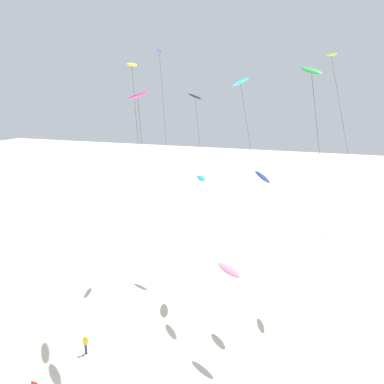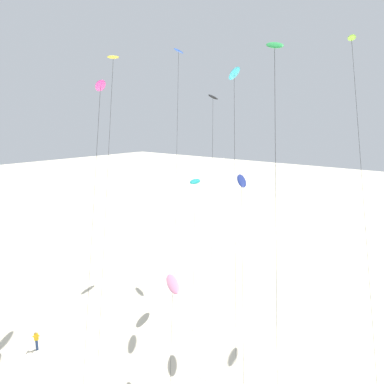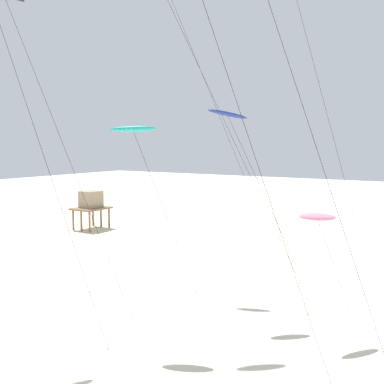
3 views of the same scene
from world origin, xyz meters
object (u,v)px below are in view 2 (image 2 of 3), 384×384
at_px(kite_black, 213,101).
at_px(kite_flyer_nearest, 36,340).
at_px(kite_green, 275,54).
at_px(kite_navy, 242,182).
at_px(kite_yellow, 113,60).
at_px(kite_blue, 179,57).
at_px(kite_cyan, 234,78).
at_px(kite_pink, 173,284).
at_px(kite_lime, 352,43).
at_px(kite_teal, 195,182).
at_px(kite_magenta, 100,88).

height_order(kite_black, kite_flyer_nearest, kite_black).
bearing_deg(kite_green, kite_black, 137.74).
distance_m(kite_navy, kite_yellow, 15.26).
xyz_separation_m(kite_blue, kite_flyer_nearest, (1.88, -19.65, -24.20)).
height_order(kite_cyan, kite_flyer_nearest, kite_cyan).
bearing_deg(kite_green, kite_pink, -144.83).
bearing_deg(kite_lime, kite_teal, -154.63).
distance_m(kite_black, kite_flyer_nearest, 28.59).
bearing_deg(kite_black, kite_flyer_nearest, -95.38).
bearing_deg(kite_magenta, kite_blue, 107.87).
bearing_deg(kite_navy, kite_flyer_nearest, -137.17).
distance_m(kite_magenta, kite_flyer_nearest, 20.79).
bearing_deg(kite_blue, kite_black, 18.23).
bearing_deg(kite_cyan, kite_blue, 154.46).
height_order(kite_navy, kite_black, kite_black).
relative_size(kite_lime, kite_green, 1.07).
height_order(kite_cyan, kite_yellow, kite_yellow).
height_order(kite_green, kite_cyan, kite_green).
bearing_deg(kite_teal, kite_lime, 25.37).
relative_size(kite_blue, kite_flyer_nearest, 15.58).
bearing_deg(kite_green, kite_flyer_nearest, -153.37).
relative_size(kite_cyan, kite_black, 1.08).
xyz_separation_m(kite_lime, kite_magenta, (-14.14, -14.06, -3.60)).
bearing_deg(kite_black, kite_teal, -65.20).
distance_m(kite_navy, kite_magenta, 13.09).
distance_m(kite_navy, kite_pink, 9.29).
bearing_deg(kite_blue, kite_lime, -0.66).
height_order(kite_navy, kite_magenta, kite_magenta).
bearing_deg(kite_flyer_nearest, kite_black, 84.62).
bearing_deg(kite_magenta, kite_pink, -6.37).
bearing_deg(kite_flyer_nearest, kite_navy, 42.83).
distance_m(kite_lime, kite_teal, 17.48).
bearing_deg(kite_yellow, kite_magenta, -55.33).
distance_m(kite_navy, kite_teal, 7.45).
height_order(kite_pink, kite_flyer_nearest, kite_pink).
xyz_separation_m(kite_pink, kite_green, (5.14, 3.62, 14.98)).
height_order(kite_navy, kite_lime, kite_lime).
height_order(kite_lime, kite_green, kite_lime).
relative_size(kite_magenta, kite_yellow, 0.90).
height_order(kite_blue, kite_lime, kite_blue).
xyz_separation_m(kite_cyan, kite_yellow, (-8.43, -5.97, 1.54)).
relative_size(kite_green, kite_teal, 1.80).
bearing_deg(kite_black, kite_lime, -5.70).
distance_m(kite_lime, kite_pink, 23.43).
height_order(kite_navy, kite_green, kite_green).
bearing_deg(kite_magenta, kite_teal, 73.73).
relative_size(kite_magenta, kite_pink, 2.75).
bearing_deg(kite_teal, kite_navy, -21.78).
height_order(kite_pink, kite_teal, kite_teal).
relative_size(kite_green, kite_cyan, 1.02).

